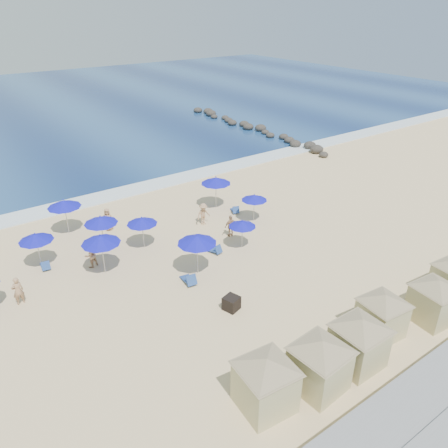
% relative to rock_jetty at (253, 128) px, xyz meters
% --- Properties ---
extents(ground, '(160.00, 160.00, 0.00)m').
position_rel_rock_jetty_xyz_m(ground, '(-24.01, -24.90, -0.36)').
color(ground, beige).
rests_on(ground, ground).
extents(ocean, '(160.00, 80.00, 0.06)m').
position_rel_rock_jetty_xyz_m(ocean, '(-24.01, 30.10, -0.33)').
color(ocean, navy).
rests_on(ocean, ground).
extents(surf_line, '(160.00, 2.50, 0.08)m').
position_rel_rock_jetty_xyz_m(surf_line, '(-24.01, -9.40, -0.32)').
color(surf_line, white).
rests_on(surf_line, ground).
extents(seawall, '(160.00, 6.10, 1.22)m').
position_rel_rock_jetty_xyz_m(seawall, '(-24.01, -38.40, 0.29)').
color(seawall, gray).
rests_on(seawall, ground).
extents(rock_jetty, '(2.56, 26.66, 0.96)m').
position_rel_rock_jetty_xyz_m(rock_jetty, '(0.00, 0.00, 0.00)').
color(rock_jetty, '#282422').
rests_on(rock_jetty, ground).
extents(trash_bin, '(0.97, 0.97, 0.78)m').
position_rel_rock_jetty_xyz_m(trash_bin, '(-24.15, -28.03, 0.03)').
color(trash_bin, black).
rests_on(trash_bin, ground).
extents(cabana_0, '(4.50, 4.50, 2.83)m').
position_rel_rock_jetty_xyz_m(cabana_0, '(-26.83, -33.96, 1.26)').
color(cabana_0, '#C6BC87').
rests_on(cabana_0, ground).
extents(cabana_1, '(4.51, 4.51, 2.83)m').
position_rel_rock_jetty_xyz_m(cabana_1, '(-24.31, -34.53, 1.26)').
color(cabana_1, '#C6BC87').
rests_on(cabana_1, ground).
extents(cabana_2, '(4.48, 4.48, 2.81)m').
position_rel_rock_jetty_xyz_m(cabana_2, '(-21.83, -34.60, 1.25)').
color(cabana_2, '#C6BC87').
rests_on(cabana_2, ground).
extents(cabana_3, '(4.15, 4.15, 2.62)m').
position_rel_rock_jetty_xyz_m(cabana_3, '(-19.25, -33.94, 1.14)').
color(cabana_3, '#C6BC87').
rests_on(cabana_3, ground).
extents(cabana_4, '(4.31, 4.31, 2.72)m').
position_rel_rock_jetty_xyz_m(cabana_4, '(-16.12, -34.84, 1.19)').
color(cabana_4, '#C6BC87').
rests_on(cabana_4, ground).
extents(umbrella_1, '(2.12, 2.12, 2.41)m').
position_rel_rock_jetty_xyz_m(umbrella_1, '(-31.38, -17.52, 1.73)').
color(umbrella_1, '#A5A8AD').
rests_on(umbrella_1, ground).
extents(umbrella_2, '(2.37, 2.37, 2.70)m').
position_rel_rock_jetty_xyz_m(umbrella_2, '(-28.38, -20.56, 1.98)').
color(umbrella_2, '#A5A8AD').
rests_on(umbrella_2, ground).
extents(umbrella_3, '(2.36, 2.36, 2.68)m').
position_rel_rock_jetty_xyz_m(umbrella_3, '(-28.52, -14.07, 1.96)').
color(umbrella_3, '#A5A8AD').
rests_on(umbrella_3, ground).
extents(umbrella_4, '(2.23, 2.23, 2.54)m').
position_rel_rock_jetty_xyz_m(umbrella_4, '(-27.31, -17.79, 1.84)').
color(umbrella_4, '#A5A8AD').
rests_on(umbrella_4, ground).
extents(umbrella_5, '(2.40, 2.40, 2.73)m').
position_rel_rock_jetty_xyz_m(umbrella_5, '(-23.72, -23.95, 2.01)').
color(umbrella_5, '#A5A8AD').
rests_on(umbrella_5, ground).
extents(umbrella_6, '(2.05, 2.05, 2.34)m').
position_rel_rock_jetty_xyz_m(umbrella_6, '(-25.01, -19.16, 1.67)').
color(umbrella_6, '#A5A8AD').
rests_on(umbrella_6, ground).
extents(umbrella_7, '(1.85, 1.85, 2.10)m').
position_rel_rock_jetty_xyz_m(umbrella_7, '(-19.59, -23.06, 1.46)').
color(umbrella_7, '#A5A8AD').
rests_on(umbrella_7, ground).
extents(umbrella_8, '(2.39, 2.39, 2.72)m').
position_rel_rock_jetty_xyz_m(umbrella_8, '(-17.34, -16.71, 2.00)').
color(umbrella_8, '#A5A8AD').
rests_on(umbrella_8, ground).
extents(umbrella_9, '(1.96, 1.96, 2.23)m').
position_rel_rock_jetty_xyz_m(umbrella_9, '(-16.35, -20.34, 1.57)').
color(umbrella_9, '#A5A8AD').
rests_on(umbrella_9, ground).
extents(beach_chair_1, '(0.64, 1.21, 0.64)m').
position_rel_rock_jetty_xyz_m(beach_chair_1, '(-31.26, -17.94, -0.14)').
color(beach_chair_1, '#26468C').
rests_on(beach_chair_1, ground).
extents(beach_chair_2, '(0.89, 1.32, 0.67)m').
position_rel_rock_jetty_xyz_m(beach_chair_2, '(-27.55, -17.62, -0.13)').
color(beach_chair_2, '#26468C').
rests_on(beach_chair_2, ground).
extents(beach_chair_3, '(0.79, 1.44, 0.75)m').
position_rel_rock_jetty_xyz_m(beach_chair_3, '(-24.74, -24.58, -0.10)').
color(beach_chair_3, '#26468C').
rests_on(beach_chair_3, ground).
extents(beach_chair_4, '(0.80, 1.28, 0.65)m').
position_rel_rock_jetty_xyz_m(beach_chair_4, '(-21.48, -22.57, -0.14)').
color(beach_chair_4, '#26468C').
rests_on(beach_chair_4, ground).
extents(beach_chair_5, '(0.96, 1.29, 0.65)m').
position_rel_rock_jetty_xyz_m(beach_chair_5, '(-16.64, -18.37, -0.14)').
color(beach_chair_5, '#26468C').
rests_on(beach_chair_5, ground).
extents(beachgoer_0, '(0.67, 0.49, 1.70)m').
position_rel_rock_jetty_xyz_m(beachgoer_0, '(-33.41, -20.77, 0.49)').
color(beachgoer_0, tan).
rests_on(beachgoer_0, ground).
extents(beachgoer_1, '(1.01, 0.90, 1.71)m').
position_rel_rock_jetty_xyz_m(beachgoer_1, '(-28.80, -19.42, 0.49)').
color(beachgoer_1, tan).
rests_on(beachgoer_1, ground).
extents(beachgoer_2, '(0.99, 0.49, 1.63)m').
position_rel_rock_jetty_xyz_m(beachgoer_2, '(-19.24, -21.30, 0.45)').
color(beachgoer_2, tan).
rests_on(beachgoer_2, ground).
extents(beachgoer_3, '(1.13, 0.68, 1.71)m').
position_rel_rock_jetty_xyz_m(beachgoer_3, '(-19.81, -18.63, 0.49)').
color(beachgoer_3, tan).
rests_on(beachgoer_3, ground).
extents(beachgoer_4, '(0.99, 0.88, 1.71)m').
position_rel_rock_jetty_xyz_m(beachgoer_4, '(-25.97, -15.31, 0.49)').
color(beachgoer_4, tan).
rests_on(beachgoer_4, ground).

